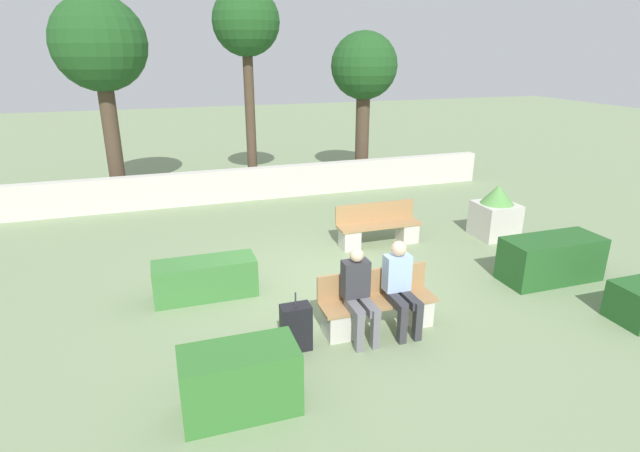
# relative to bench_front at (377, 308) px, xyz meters

# --- Properties ---
(ground_plane) EXTENTS (60.00, 60.00, 0.00)m
(ground_plane) POSITION_rel_bench_front_xyz_m (-0.26, 1.65, -0.33)
(ground_plane) COLOR gray
(perimeter_wall) EXTENTS (13.55, 0.30, 0.87)m
(perimeter_wall) POSITION_rel_bench_front_xyz_m (-0.26, 7.27, 0.11)
(perimeter_wall) COLOR beige
(perimeter_wall) RESTS_ON ground_plane
(bench_front) EXTENTS (1.73, 0.48, 0.86)m
(bench_front) POSITION_rel_bench_front_xyz_m (0.00, 0.00, 0.00)
(bench_front) COLOR #A37A4C
(bench_front) RESTS_ON ground_plane
(bench_left_side) EXTENTS (1.79, 0.48, 0.86)m
(bench_left_side) POSITION_rel_bench_front_xyz_m (1.43, 3.10, 0.00)
(bench_left_side) COLOR #A37A4C
(bench_left_side) RESTS_ON ground_plane
(person_seated_man) EXTENTS (0.38, 0.64, 1.33)m
(person_seated_man) POSITION_rel_bench_front_xyz_m (-0.36, -0.14, 0.40)
(person_seated_man) COLOR slate
(person_seated_man) RESTS_ON ground_plane
(person_seated_woman) EXTENTS (0.38, 0.64, 1.36)m
(person_seated_woman) POSITION_rel_bench_front_xyz_m (0.28, -0.14, 0.43)
(person_seated_woman) COLOR #333338
(person_seated_woman) RESTS_ON ground_plane
(hedge_block_near_left) EXTENTS (1.78, 0.76, 0.78)m
(hedge_block_near_left) POSITION_rel_bench_front_xyz_m (3.63, 0.56, 0.06)
(hedge_block_near_left) COLOR #235623
(hedge_block_near_left) RESTS_ON ground_plane
(hedge_block_mid_left) EXTENTS (1.31, 0.66, 0.79)m
(hedge_block_mid_left) POSITION_rel_bench_front_xyz_m (-2.22, -1.16, 0.07)
(hedge_block_mid_left) COLOR #33702D
(hedge_block_mid_left) RESTS_ON ground_plane
(hedge_block_mid_right) EXTENTS (1.67, 0.61, 0.64)m
(hedge_block_mid_right) POSITION_rel_bench_front_xyz_m (-2.30, 1.82, -0.01)
(hedge_block_mid_right) COLOR #3D7A38
(hedge_block_mid_right) RESTS_ON ground_plane
(planter_corner_left) EXTENTS (0.83, 0.83, 1.17)m
(planter_corner_left) POSITION_rel_bench_front_xyz_m (4.05, 2.72, 0.22)
(planter_corner_left) COLOR beige
(planter_corner_left) RESTS_ON ground_plane
(suitcase) EXTENTS (0.41, 0.25, 0.86)m
(suitcase) POSITION_rel_bench_front_xyz_m (-1.29, -0.16, 0.01)
(suitcase) COLOR black
(suitcase) RESTS_ON ground_plane
(tree_leftmost) EXTENTS (2.33, 2.33, 5.22)m
(tree_leftmost) POSITION_rel_bench_front_xyz_m (-3.93, 8.29, 3.62)
(tree_leftmost) COLOR #473828
(tree_leftmost) RESTS_ON ground_plane
(tree_center_left) EXTENTS (1.77, 1.77, 5.49)m
(tree_center_left) POSITION_rel_bench_front_xyz_m (-0.28, 8.04, 4.14)
(tree_center_left) COLOR #473828
(tree_center_left) RESTS_ON ground_plane
(tree_center_right) EXTENTS (1.96, 1.96, 4.45)m
(tree_center_right) POSITION_rel_bench_front_xyz_m (3.23, 8.33, 3.01)
(tree_center_right) COLOR #473828
(tree_center_right) RESTS_ON ground_plane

